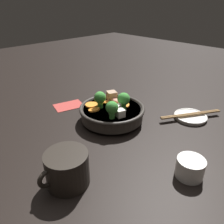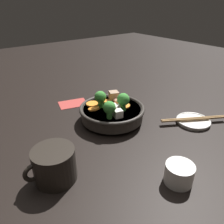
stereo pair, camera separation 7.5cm
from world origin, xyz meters
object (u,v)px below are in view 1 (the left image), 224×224
Objects in this scene: tea_cup at (190,168)px; stirfry_bowl at (112,111)px; dark_mug at (67,169)px; chopsticks_pair at (191,114)px; side_saucer at (190,117)px.

stirfry_bowl is at bearing -99.45° from tea_cup.
tea_cup is at bearing 80.55° from stirfry_bowl.
chopsticks_pair is at bearing 174.12° from dark_mug.
stirfry_bowl is 0.28m from chopsticks_pair.
chopsticks_pair is at bearing -152.70° from tea_cup.
side_saucer is at bearing -152.70° from tea_cup.
dark_mug is at bearing 26.16° from stirfry_bowl.
stirfry_bowl is 1.96× the size of side_saucer.
tea_cup is 0.29m from dark_mug.
side_saucer is 0.55× the size of chopsticks_pair.
stirfry_bowl is at bearing -153.84° from dark_mug.
dark_mug reaches higher than tea_cup.
side_saucer is (-0.21, 0.19, -0.03)m from stirfry_bowl.
tea_cup reaches higher than side_saucer.
tea_cup is 0.30m from chopsticks_pair.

